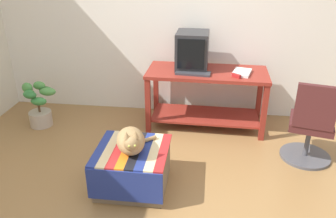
# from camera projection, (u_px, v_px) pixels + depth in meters

# --- Properties ---
(ground_plane) EXTENTS (14.00, 14.00, 0.00)m
(ground_plane) POSITION_uv_depth(u_px,v_px,m) (156.00, 208.00, 2.96)
(ground_plane) COLOR olive
(back_wall) EXTENTS (8.00, 0.10, 2.60)m
(back_wall) POSITION_uv_depth(u_px,v_px,m) (181.00, 14.00, 4.25)
(back_wall) COLOR silver
(back_wall) RESTS_ON ground_plane
(desk) EXTENTS (1.43, 0.64, 0.72)m
(desk) POSITION_uv_depth(u_px,v_px,m) (206.00, 89.00, 4.15)
(desk) COLOR maroon
(desk) RESTS_ON ground_plane
(tv_monitor) EXTENTS (0.38, 0.42, 0.44)m
(tv_monitor) POSITION_uv_depth(u_px,v_px,m) (192.00, 51.00, 4.05)
(tv_monitor) COLOR #28282B
(tv_monitor) RESTS_ON desk
(keyboard) EXTENTS (0.41, 0.18, 0.02)m
(keyboard) POSITION_uv_depth(u_px,v_px,m) (193.00, 73.00, 3.94)
(keyboard) COLOR #333338
(keyboard) RESTS_ON desk
(book) EXTENTS (0.25, 0.31, 0.03)m
(book) POSITION_uv_depth(u_px,v_px,m) (242.00, 72.00, 3.95)
(book) COLOR white
(book) RESTS_ON desk
(ottoman_with_blanket) EXTENTS (0.65, 0.65, 0.39)m
(ottoman_with_blanket) POSITION_uv_depth(u_px,v_px,m) (133.00, 168.00, 3.16)
(ottoman_with_blanket) COLOR #7A664C
(ottoman_with_blanket) RESTS_ON ground_plane
(cat) EXTENTS (0.37, 0.46, 0.27)m
(cat) POSITION_uv_depth(u_px,v_px,m) (131.00, 141.00, 3.00)
(cat) COLOR #9E7A4C
(cat) RESTS_ON ottoman_with_blanket
(potted_plant) EXTENTS (0.42, 0.34, 0.56)m
(potted_plant) POSITION_uv_depth(u_px,v_px,m) (40.00, 106.00, 4.25)
(potted_plant) COLOR #B7A893
(potted_plant) RESTS_ON ground_plane
(office_chair) EXTENTS (0.52, 0.52, 0.89)m
(office_chair) POSITION_uv_depth(u_px,v_px,m) (311.00, 128.00, 3.47)
(office_chair) COLOR #4C4C51
(office_chair) RESTS_ON ground_plane
(stapler) EXTENTS (0.11, 0.10, 0.04)m
(stapler) POSITION_uv_depth(u_px,v_px,m) (236.00, 76.00, 3.84)
(stapler) COLOR #A31E1E
(stapler) RESTS_ON desk
(pen) EXTENTS (0.03, 0.14, 0.01)m
(pen) POSITION_uv_depth(u_px,v_px,m) (248.00, 72.00, 4.00)
(pen) COLOR #2351B2
(pen) RESTS_ON desk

